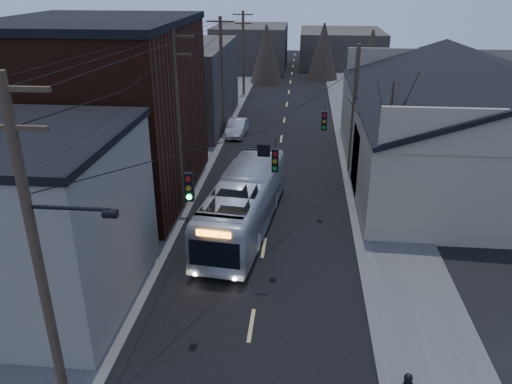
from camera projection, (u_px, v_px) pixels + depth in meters
road_surface at (280, 146)px, 39.31m from camera, size 9.00×110.00×0.02m
sidewalk_left at (199, 143)px, 39.86m from camera, size 4.00×110.00×0.12m
sidewalk_right at (364, 148)px, 38.73m from camera, size 4.00×110.00×0.12m
building_clapboard at (25, 223)px, 19.53m from camera, size 8.00×8.00×7.00m
building_brick at (102, 114)px, 29.06m from camera, size 10.00×12.00×10.00m
building_left_far at (177, 85)px, 44.22m from camera, size 9.00×14.00×7.00m
warehouse at (476, 137)px, 32.55m from camera, size 16.16×20.60×7.73m
building_far_left at (251, 48)px, 70.58m from camera, size 10.00×12.00×6.00m
building_far_right at (341, 48)px, 74.22m from camera, size 12.00×14.00×5.00m
bare_tree at (387, 145)px, 28.19m from camera, size 0.40×0.40×7.20m
utility_lines at (229, 101)px, 32.26m from camera, size 11.24×45.28×10.50m
bus at (244, 203)px, 25.95m from camera, size 3.80×11.24×3.07m
parked_car at (237, 128)px, 41.84m from camera, size 1.59×4.11×1.34m
fire_hydrant at (407, 383)px, 15.78m from camera, size 0.39×0.27×0.80m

